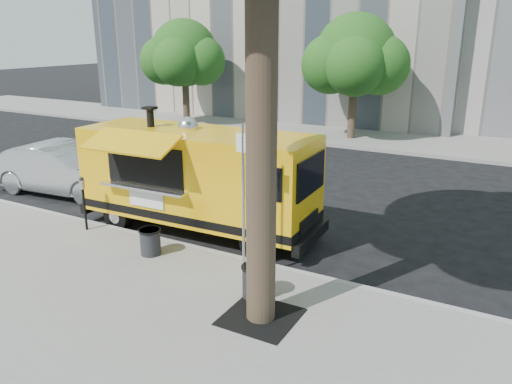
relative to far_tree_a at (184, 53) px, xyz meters
The scene contains 13 objects.
ground 16.30m from the far_tree_a, 50.89° to the right, with size 120.00×120.00×0.00m, color black.
sidewalk 19.48m from the far_tree_a, 58.47° to the right, with size 60.00×6.00×0.15m, color gray.
curb 16.99m from the far_tree_a, 52.92° to the right, with size 60.00×0.14×0.16m, color #999993.
far_sidewalk 10.73m from the far_tree_a, ahead, with size 60.00×5.00×0.15m, color gray.
tree_well 20.00m from the far_tree_a, 50.16° to the right, with size 1.20×1.20×0.02m, color black.
far_tree_a is the anchor object (origin of this frame).
far_tree_b 9.01m from the far_tree_a, ahead, with size 3.60×3.60×5.50m.
sign_post 18.14m from the far_tree_a, 50.17° to the right, with size 0.28×0.06×3.00m.
parking_meter 15.59m from the far_tree_a, 62.85° to the right, with size 0.11×0.11×1.33m.
food_truck 15.42m from the far_tree_a, 52.73° to the right, with size 6.16×2.95×2.99m.
sedan 12.52m from the far_tree_a, 71.40° to the right, with size 1.65×4.72×1.56m, color silver.
trash_bin_left 17.15m from the far_tree_a, 56.39° to the right, with size 0.48×0.48×0.57m.
trash_bin_right 19.25m from the far_tree_a, 50.03° to the right, with size 0.51×0.51×0.61m.
Camera 1 is at (6.07, -9.30, 4.70)m, focal length 35.00 mm.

